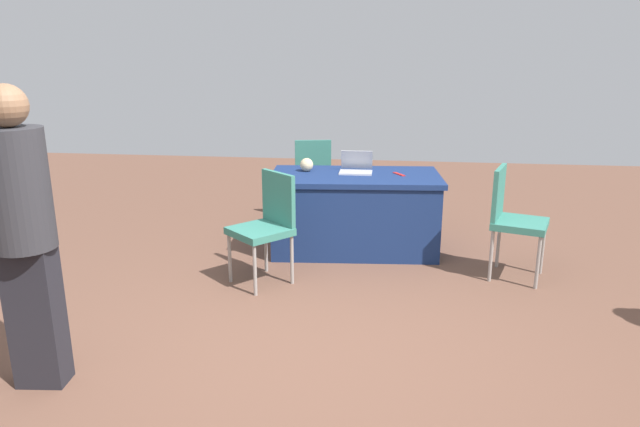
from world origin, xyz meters
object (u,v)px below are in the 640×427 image
(chair_aisle, at_px, (267,221))
(chair_tucked_left, at_px, (512,215))
(person_presenter, at_px, (23,225))
(yarn_ball, at_px, (307,165))
(table_foreground, at_px, (355,212))
(scissors_red, at_px, (399,174))
(chair_tucked_right, at_px, (312,173))
(laptop_silver, at_px, (356,168))

(chair_aisle, bearing_deg, chair_tucked_left, -127.78)
(person_presenter, relative_size, yarn_ball, 13.29)
(table_foreground, xyz_separation_m, scissors_red, (-0.42, -0.05, 0.39))
(chair_tucked_right, relative_size, laptop_silver, 2.94)
(chair_tucked_right, height_order, chair_aisle, same)
(table_foreground, xyz_separation_m, laptop_silver, (0.00, -0.10, 0.42))
(yarn_ball, distance_m, scissors_red, 0.92)
(chair_tucked_right, distance_m, scissors_red, 1.50)
(laptop_silver, bearing_deg, yarn_ball, 0.66)
(table_foreground, bearing_deg, yarn_ball, -10.52)
(scissors_red, bearing_deg, chair_tucked_left, 26.87)
(laptop_silver, bearing_deg, chair_tucked_left, 154.34)
(chair_tucked_right, distance_m, laptop_silver, 1.21)
(table_foreground, height_order, chair_tucked_left, chair_tucked_left)
(person_presenter, height_order, laptop_silver, person_presenter)
(table_foreground, distance_m, chair_aisle, 1.17)
(chair_aisle, distance_m, scissors_red, 1.50)
(chair_aisle, bearing_deg, scissors_red, -96.35)
(chair_tucked_left, distance_m, scissors_red, 1.17)
(chair_tucked_left, xyz_separation_m, yarn_ball, (1.89, -0.65, 0.27))
(chair_aisle, relative_size, yarn_ball, 7.13)
(person_presenter, distance_m, scissors_red, 3.44)
(chair_tucked_left, bearing_deg, chair_tucked_right, -111.89)
(chair_tucked_left, height_order, chair_tucked_right, chair_tucked_left)
(table_foreground, height_order, chair_aisle, chair_aisle)
(chair_aisle, bearing_deg, yarn_ball, -58.34)
(chair_tucked_left, relative_size, chair_tucked_right, 1.03)
(table_foreground, xyz_separation_m, yarn_ball, (0.50, -0.09, 0.45))
(chair_tucked_right, height_order, person_presenter, person_presenter)
(scissors_red, bearing_deg, table_foreground, -114.62)
(chair_tucked_right, distance_m, chair_aisle, 2.07)
(laptop_silver, bearing_deg, scissors_red, 172.60)
(person_presenter, distance_m, yarn_ball, 3.01)
(chair_tucked_right, bearing_deg, chair_tucked_left, -52.63)
(chair_tucked_left, relative_size, scissors_red, 5.40)
(yarn_ball, height_order, scissors_red, yarn_ball)
(chair_tucked_left, distance_m, person_presenter, 3.75)
(laptop_silver, bearing_deg, chair_tucked_right, -60.68)
(chair_tucked_right, relative_size, chair_aisle, 1.00)
(chair_tucked_right, bearing_deg, laptop_silver, -72.55)
(laptop_silver, relative_size, yarn_ball, 2.42)
(table_foreground, bearing_deg, person_presenter, 57.92)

